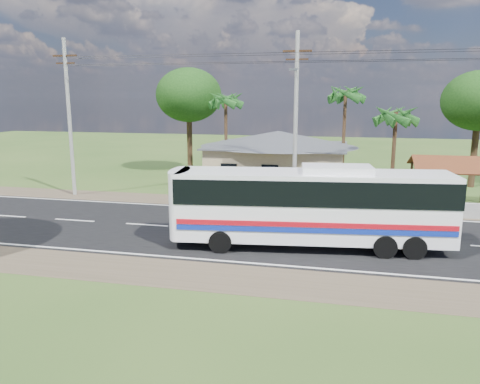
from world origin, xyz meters
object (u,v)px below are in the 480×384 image
object	(u,v)px
coach_bus	(313,201)
motorcycle	(381,203)
waiting_shed	(454,165)
person	(367,199)

from	to	relation	value
coach_bus	motorcycle	distance (m)	9.58
waiting_shed	motorcycle	world-z (taller)	waiting_shed
motorcycle	person	xyz separation A→B (m)	(-0.92, -1.17, 0.45)
waiting_shed	person	world-z (taller)	waiting_shed
coach_bus	motorcycle	size ratio (longest dim) A/B	8.30
motorcycle	person	world-z (taller)	person
coach_bus	motorcycle	xyz separation A→B (m)	(3.74, 8.62, -1.85)
waiting_shed	coach_bus	xyz separation A→B (m)	(-8.24, -10.38, -0.47)
motorcycle	person	size ratio (longest dim) A/B	0.90
waiting_shed	coach_bus	world-z (taller)	coach_bus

